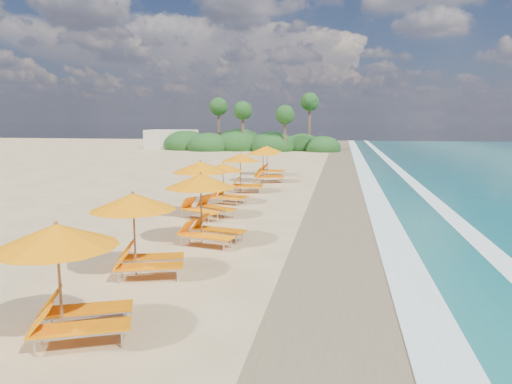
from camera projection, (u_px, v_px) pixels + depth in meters
The scene contains 13 objects.
ground at pixel (256, 219), 20.17m from camera, with size 160.00×160.00×0.00m, color #D1B47B.
wet_sand at pixel (349, 223), 19.45m from camera, with size 4.00×160.00×0.01m, color olive.
surf_foam at pixel (416, 225), 18.96m from camera, with size 4.00×160.00×0.01m.
station_1 at pixel (69, 273), 9.01m from camera, with size 3.11×3.08×2.38m.
station_2 at pixel (141, 228), 12.73m from camera, with size 3.02×2.95×2.38m.
station_3 at pixel (206, 204), 16.03m from camera, with size 3.06×2.94×2.52m.
station_4 at pixel (204, 185), 20.36m from camera, with size 3.44×3.44×2.56m.
station_5 at pixel (226, 180), 23.89m from camera, with size 2.63×2.53×2.14m.
station_6 at pixel (244, 170), 27.63m from camera, with size 2.80×2.66×2.37m.
station_7 at pixel (266, 162), 31.96m from camera, with size 3.17×3.10×2.49m.
station_8 at pixel (269, 158), 35.98m from camera, with size 2.73×2.58×2.35m.
treeline at pixel (246, 143), 66.02m from camera, with size 25.80×8.80×9.74m.
beach_building at pixel (172, 139), 70.55m from camera, with size 7.00×5.00×2.80m, color beige.
Camera 1 is at (3.59, -19.42, 4.28)m, focal length 32.45 mm.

